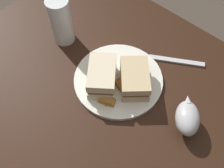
# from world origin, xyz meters

# --- Properties ---
(ground_plane) EXTENTS (6.00, 6.00, 0.00)m
(ground_plane) POSITION_xyz_m (0.00, 0.00, 0.00)
(ground_plane) COLOR #4C4238
(dining_table) EXTENTS (1.11, 0.88, 0.70)m
(dining_table) POSITION_xyz_m (0.00, 0.00, 0.35)
(dining_table) COLOR black
(dining_table) RESTS_ON ground
(plate) EXTENTS (0.27, 0.27, 0.01)m
(plate) POSITION_xyz_m (-0.01, 0.07, 0.71)
(plate) COLOR silver
(plate) RESTS_ON dining_table
(sandwich_half_left) EXTENTS (0.14, 0.14, 0.07)m
(sandwich_half_left) POSITION_xyz_m (-0.04, 0.03, 0.75)
(sandwich_half_left) COLOR beige
(sandwich_half_left) RESTS_ON plate
(sandwich_half_right) EXTENTS (0.14, 0.14, 0.06)m
(sandwich_half_right) POSITION_xyz_m (0.04, 0.09, 0.74)
(sandwich_half_right) COLOR #CCB284
(sandwich_half_right) RESTS_ON plate
(potato_wedge_front) EXTENTS (0.05, 0.04, 0.02)m
(potato_wedge_front) POSITION_xyz_m (0.04, 0.07, 0.72)
(potato_wedge_front) COLOR gold
(potato_wedge_front) RESTS_ON plate
(potato_wedge_middle) EXTENTS (0.05, 0.04, 0.02)m
(potato_wedge_middle) POSITION_xyz_m (0.02, -0.01, 0.72)
(potato_wedge_middle) COLOR #AD702D
(potato_wedge_middle) RESTS_ON plate
(potato_wedge_back) EXTENTS (0.05, 0.04, 0.02)m
(potato_wedge_back) POSITION_xyz_m (-0.03, 0.01, 0.72)
(potato_wedge_back) COLOR #B77F33
(potato_wedge_back) RESTS_ON plate
(potato_wedge_left_edge) EXTENTS (0.04, 0.05, 0.02)m
(potato_wedge_left_edge) POSITION_xyz_m (0.02, 0.00, 0.72)
(potato_wedge_left_edge) COLOR #AD702D
(potato_wedge_left_edge) RESTS_ON plate
(potato_wedge_right_edge) EXTENTS (0.05, 0.03, 0.02)m
(potato_wedge_right_edge) POSITION_xyz_m (0.01, 0.06, 0.72)
(potato_wedge_right_edge) COLOR #AD702D
(potato_wedge_right_edge) RESTS_ON plate
(pint_glass) EXTENTS (0.07, 0.07, 0.16)m
(pint_glass) POSITION_xyz_m (-0.27, 0.08, 0.77)
(pint_glass) COLOR white
(pint_glass) RESTS_ON dining_table
(gravy_boat) EXTENTS (0.11, 0.12, 0.07)m
(gravy_boat) POSITION_xyz_m (0.22, 0.09, 0.74)
(gravy_boat) COLOR #B7B7BC
(gravy_boat) RESTS_ON dining_table
(fork) EXTENTS (0.16, 0.11, 0.01)m
(fork) POSITION_xyz_m (0.08, 0.26, 0.70)
(fork) COLOR silver
(fork) RESTS_ON dining_table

